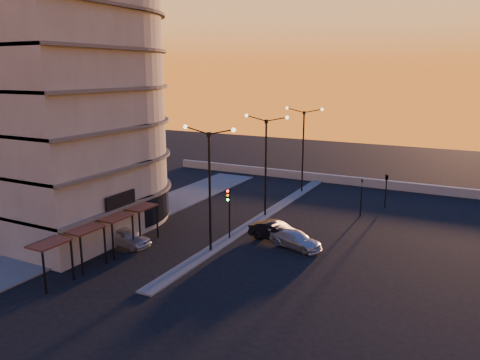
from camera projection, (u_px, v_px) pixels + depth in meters
name	position (u px, v px, depth m)	size (l,w,h in m)	color
ground	(211.00, 251.00, 35.43)	(120.00, 120.00, 0.00)	black
sidewalk_west	(136.00, 217.00, 43.58)	(5.00, 40.00, 0.12)	#464644
median	(265.00, 215.00, 44.07)	(1.20, 36.00, 0.12)	#464644
parapet	(334.00, 179.00, 56.91)	(44.00, 0.50, 1.00)	gray
building	(65.00, 89.00, 39.02)	(14.35, 17.08, 25.00)	slate
streetlamp_near	(210.00, 180.00, 34.16)	(4.32, 0.32, 9.51)	black
streetlamp_mid	(266.00, 158.00, 42.81)	(4.32, 0.32, 9.51)	black
streetlamp_far	(303.00, 143.00, 51.46)	(4.32, 0.32, 9.51)	black
traffic_light_main	(229.00, 205.00, 37.26)	(0.28, 0.44, 4.25)	black
signal_east_a	(361.00, 197.00, 43.52)	(0.13, 0.16, 3.60)	black
signal_east_b	(387.00, 178.00, 46.04)	(0.42, 1.99, 3.60)	black
car_hatchback	(126.00, 237.00, 36.47)	(1.69, 4.21, 1.43)	#B5B8BE
car_sedan	(276.00, 232.00, 37.55)	(1.59, 4.55, 1.50)	black
car_wagon	(296.00, 240.00, 36.09)	(1.77, 4.34, 1.26)	#A3A7AB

